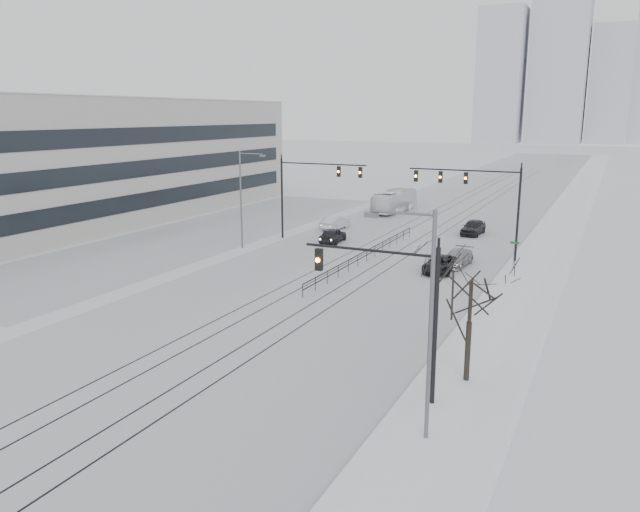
{
  "coord_description": "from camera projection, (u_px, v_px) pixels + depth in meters",
  "views": [
    {
      "loc": [
        18.72,
        -18.43,
        12.31
      ],
      "look_at": [
        1.55,
        17.51,
        3.2
      ],
      "focal_mm": 35.0,
      "sensor_mm": 36.0,
      "label": 1
    }
  ],
  "objects": [
    {
      "name": "sidewalk_east",
      "position": [
        565.0,
        219.0,
        73.91
      ],
      "size": [
        5.0,
        260.0,
        0.16
      ],
      "primitive_type": "cube",
      "color": "white",
      "rests_on": "ground"
    },
    {
      "name": "traffic_mast_nw",
      "position": [
        309.0,
        184.0,
        60.82
      ],
      "size": [
        9.1,
        0.37,
        8.0
      ],
      "color": "black",
      "rests_on": "ground"
    },
    {
      "name": "sedan_nb_front",
      "position": [
        440.0,
        264.0,
        49.48
      ],
      "size": [
        2.32,
        4.69,
        1.28
      ],
      "primitive_type": "imported",
      "rotation": [
        0.0,
        0.0,
        0.04
      ],
      "color": "black",
      "rests_on": "ground"
    },
    {
      "name": "bare_tree",
      "position": [
        471.0,
        291.0,
        28.19
      ],
      "size": [
        4.4,
        4.4,
        6.1
      ],
      "color": "black",
      "rests_on": "ground"
    },
    {
      "name": "ground",
      "position": [
        112.0,
        407.0,
        26.82
      ],
      "size": [
        500.0,
        500.0,
        0.0
      ],
      "primitive_type": "plane",
      "color": "silver",
      "rests_on": "ground"
    },
    {
      "name": "sedan_sb_inner",
      "position": [
        333.0,
        235.0,
        60.77
      ],
      "size": [
        2.1,
        4.43,
        1.46
      ],
      "primitive_type": "imported",
      "rotation": [
        0.0,
        0.0,
        3.23
      ],
      "color": "black",
      "rests_on": "ground"
    },
    {
      "name": "parking_strip",
      "position": [
        208.0,
        233.0,
        66.01
      ],
      "size": [
        14.0,
        60.0,
        0.03
      ],
      "primitive_type": "cube",
      "color": "silver",
      "rests_on": "ground"
    },
    {
      "name": "tram_rails",
      "position": [
        403.0,
        240.0,
        62.0
      ],
      "size": [
        5.3,
        180.0,
        0.01
      ],
      "color": "black",
      "rests_on": "ground"
    },
    {
      "name": "street_light_west",
      "position": [
        244.0,
        193.0,
        57.17
      ],
      "size": [
        2.73,
        0.25,
        9.0
      ],
      "color": "#595B60",
      "rests_on": "ground"
    },
    {
      "name": "street_light_east",
      "position": [
        423.0,
        311.0,
        22.96
      ],
      "size": [
        2.73,
        0.25,
        9.0
      ],
      "color": "#595B60",
      "rests_on": "ground"
    },
    {
      "name": "sedan_nb_right",
      "position": [
        457.0,
        258.0,
        51.51
      ],
      "size": [
        2.13,
        4.64,
        1.31
      ],
      "primitive_type": "imported",
      "rotation": [
        0.0,
        0.0,
        -0.07
      ],
      "color": "#96989C",
      "rests_on": "ground"
    },
    {
      "name": "curb",
      "position": [
        543.0,
        218.0,
        74.94
      ],
      "size": [
        0.1,
        260.0,
        0.12
      ],
      "primitive_type": "cube",
      "color": "gray",
      "rests_on": "ground"
    },
    {
      "name": "box_truck",
      "position": [
        394.0,
        201.0,
        79.46
      ],
      "size": [
        2.92,
        10.14,
        2.79
      ],
      "primitive_type": "imported",
      "rotation": [
        0.0,
        0.0,
        3.08
      ],
      "color": "white",
      "rests_on": "ground"
    },
    {
      "name": "road",
      "position": [
        452.0,
        212.0,
        79.6
      ],
      "size": [
        22.0,
        260.0,
        0.02
      ],
      "primitive_type": "cube",
      "color": "silver",
      "rests_on": "ground"
    },
    {
      "name": "traffic_mast_ne",
      "position": [
        479.0,
        193.0,
        52.89
      ],
      "size": [
        9.6,
        0.37,
        8.0
      ],
      "color": "black",
      "rests_on": "ground"
    },
    {
      "name": "skyline",
      "position": [
        593.0,
        68.0,
        258.57
      ],
      "size": [
        96.0,
        48.0,
        72.0
      ],
      "color": "#ACB2BD",
      "rests_on": "ground"
    },
    {
      "name": "office_building",
      "position": [
        77.0,
        160.0,
        71.99
      ],
      "size": [
        20.2,
        62.2,
        14.11
      ],
      "color": "#BAB7B0",
      "rests_on": "ground"
    },
    {
      "name": "sedan_sb_outer",
      "position": [
        335.0,
        223.0,
        67.76
      ],
      "size": [
        1.89,
        4.57,
        1.47
      ],
      "primitive_type": "imported",
      "rotation": [
        0.0,
        0.0,
        3.07
      ],
      "color": "silver",
      "rests_on": "ground"
    },
    {
      "name": "street_sign",
      "position": [
        514.0,
        251.0,
        49.65
      ],
      "size": [
        0.7,
        0.06,
        2.4
      ],
      "color": "#595B60",
      "rests_on": "ground"
    },
    {
      "name": "sedan_nb_far",
      "position": [
        473.0,
        227.0,
        64.78
      ],
      "size": [
        2.05,
        4.66,
        1.56
      ],
      "primitive_type": "imported",
      "rotation": [
        0.0,
        0.0,
        -0.05
      ],
      "color": "black",
      "rests_on": "ground"
    },
    {
      "name": "median_fence",
      "position": [
        367.0,
        255.0,
        53.09
      ],
      "size": [
        0.06,
        24.0,
        1.0
      ],
      "color": "black",
      "rests_on": "ground"
    },
    {
      "name": "traffic_mast_near",
      "position": [
        399.0,
        300.0,
        26.54
      ],
      "size": [
        6.1,
        0.37,
        7.0
      ],
      "color": "black",
      "rests_on": "ground"
    }
  ]
}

